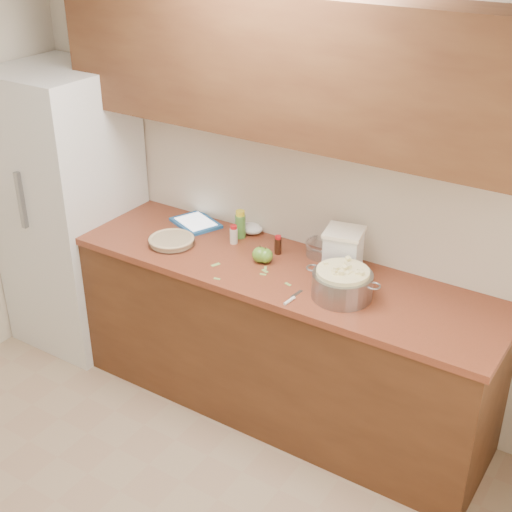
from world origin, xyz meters
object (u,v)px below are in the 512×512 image
Objects in this scene: pie at (172,241)px; colander at (342,284)px; tablet at (196,223)px; flour_canister at (343,251)px.

colander is (1.07, 0.01, 0.05)m from pie.
colander is 1.16m from tablet.
pie is at bearing -165.66° from flour_canister.
colander is at bearing 0.38° from pie.
tablet is at bearing 177.52° from flour_canister.
flour_canister reaches higher than tablet.
flour_canister is 0.70× the size of tablet.
flour_canister reaches higher than pie.
flour_canister is (0.96, 0.24, 0.10)m from pie.
flour_canister is at bearing 116.28° from colander.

